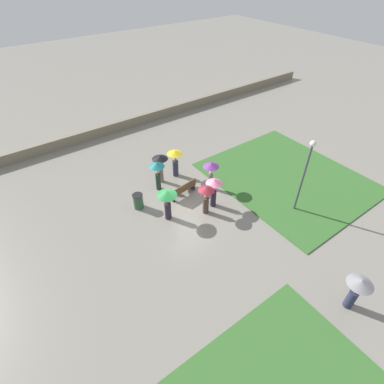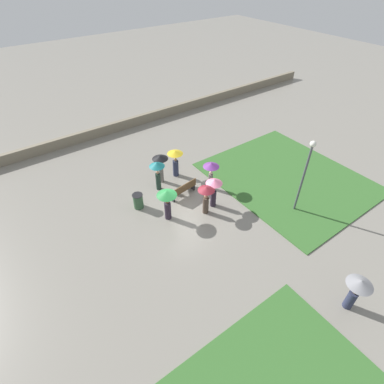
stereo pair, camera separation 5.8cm
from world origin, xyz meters
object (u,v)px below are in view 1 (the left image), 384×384
Objects in this scene: crowd_person_teal at (157,170)px; crowd_person_purple at (211,169)px; trash_bin at (138,201)px; lamp_post at (306,168)px; crowd_person_yellow at (175,160)px; lone_walker_near_lawn at (358,288)px; crowd_person_maroon at (206,195)px; park_bench at (183,189)px; crowd_person_green at (167,199)px; crowd_person_pink at (214,187)px; crowd_person_black at (160,162)px.

crowd_person_purple is (-2.64, 1.82, -0.02)m from crowd_person_teal.
crowd_person_teal is (-1.82, -0.79, 0.98)m from trash_bin.
lamp_post is 7.88m from crowd_person_yellow.
lone_walker_near_lawn is at bearing 101.33° from crowd_person_purple.
crowd_person_maroon is at bearing 156.76° from lone_walker_near_lawn.
crowd_person_teal is 1.77m from crowd_person_yellow.
crowd_person_yellow reaches higher than trash_bin.
crowd_person_purple reaches higher than crowd_person_maroon.
crowd_person_yellow is 0.99× the size of crowd_person_purple.
crowd_person_maroon is (-0.18, 1.96, 0.78)m from park_bench.
lamp_post reaches higher than lone_walker_near_lawn.
crowd_person_green reaches higher than park_bench.
crowd_person_purple is 1.00× the size of crowd_person_pink.
lone_walker_near_lawn is at bearing -7.33° from crowd_person_teal.
park_bench is at bearing 0.01° from crowd_person_purple.
crowd_person_yellow is 0.99× the size of crowd_person_pink.
crowd_person_black is at bearing 127.24° from crowd_person_yellow.
park_bench is 1.00× the size of crowd_person_purple.
lamp_post is at bearing 7.53° from crowd_person_pink.
crowd_person_green is (1.78, 1.11, 0.92)m from park_bench.
crowd_person_yellow is at bearing -158.40° from trash_bin.
crowd_person_teal is at bearing -21.94° from crowd_person_purple.
lone_walker_near_lawn is (-1.52, 10.01, 0.82)m from park_bench.
lone_walker_near_lawn is (-0.62, 8.27, -0.05)m from crowd_person_pink.
lamp_post reaches higher than crowd_person_green.
crowd_person_black is 3.98m from crowd_person_maroon.
trash_bin is at bearing -20.87° from park_bench.
lone_walker_near_lawn is at bearing 111.63° from trash_bin.
crowd_person_yellow is at bearing 13.81° from crowd_person_black.
crowd_person_teal reaches higher than trash_bin.
crowd_person_teal is at bearing -48.96° from lamp_post.
crowd_person_yellow is (3.72, -6.75, -1.64)m from lamp_post.
lamp_post is at bearing 143.20° from trash_bin.
trash_bin is 2.21m from crowd_person_teal.
crowd_person_green is at bearing 24.29° from park_bench.
crowd_person_teal reaches higher than crowd_person_purple.
trash_bin is at bearing -85.57° from crowd_person_teal.
lamp_post is 2.47× the size of lone_walker_near_lawn.
crowd_person_black is (-0.55, -0.55, 0.02)m from crowd_person_teal.
crowd_person_black is at bearing 115.93° from crowd_person_teal.
crowd_person_teal is at bearing 144.97° from crowd_person_yellow.
park_bench is at bearing -46.57° from lamp_post.
crowd_person_maroon is (0.59, 3.97, 0.02)m from crowd_person_yellow.
park_bench is 0.96× the size of crowd_person_black.
lone_walker_near_lawn is (-1.34, 8.05, 0.04)m from crowd_person_maroon.
crowd_person_yellow is 0.95× the size of crowd_person_black.
crowd_person_maroon reaches higher than lone_walker_near_lawn.
crowd_person_purple is 3.16m from crowd_person_black.
crowd_person_green is (1.45, 3.09, -0.07)m from crowd_person_black.
crowd_person_purple reaches higher than lone_walker_near_lawn.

